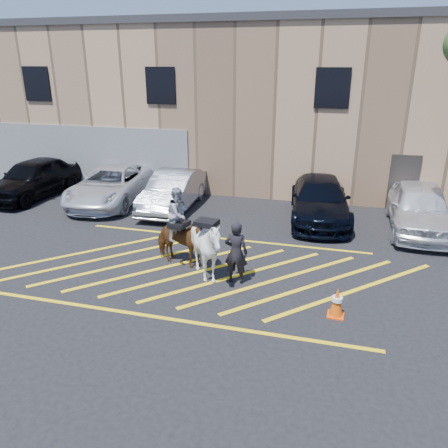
% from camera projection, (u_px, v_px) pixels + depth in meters
% --- Properties ---
extents(ground, '(90.00, 90.00, 0.00)m').
position_uv_depth(ground, '(204.00, 267.00, 12.56)').
color(ground, black).
rests_on(ground, ground).
extents(car_black_suv, '(2.24, 4.97, 1.66)m').
position_uv_depth(car_black_suv, '(33.00, 178.00, 18.85)').
color(car_black_suv, black).
rests_on(car_black_suv, ground).
extents(car_white_pickup, '(2.91, 5.48, 1.47)m').
position_uv_depth(car_white_pickup, '(111.00, 185.00, 18.11)').
color(car_white_pickup, silver).
rests_on(car_white_pickup, ground).
extents(car_silver_sedan, '(1.68, 4.51, 1.47)m').
position_uv_depth(car_silver_sedan, '(173.00, 191.00, 17.33)').
color(car_silver_sedan, '#90969E').
rests_on(car_silver_sedan, ground).
extents(car_blue_suv, '(2.63, 5.31, 1.48)m').
position_uv_depth(car_blue_suv, '(320.00, 199.00, 16.20)').
color(car_blue_suv, black).
rests_on(car_blue_suv, ground).
extents(car_white_suv, '(2.05, 4.85, 1.64)m').
position_uv_depth(car_white_suv, '(419.00, 208.00, 15.05)').
color(car_white_suv, silver).
rests_on(car_white_suv, ground).
extents(handler, '(0.63, 0.42, 1.71)m').
position_uv_depth(handler, '(236.00, 252.00, 11.43)').
color(handler, black).
rests_on(handler, ground).
extents(warehouse, '(32.42, 10.20, 7.30)m').
position_uv_depth(warehouse, '(273.00, 101.00, 22.14)').
color(warehouse, tan).
rests_on(warehouse, ground).
extents(hatching_zone, '(12.60, 5.12, 0.01)m').
position_uv_depth(hatching_zone, '(201.00, 271.00, 12.29)').
color(hatching_zone, yellow).
rests_on(hatching_zone, ground).
extents(mounted_bay, '(1.90, 1.17, 2.33)m').
position_uv_depth(mounted_bay, '(179.00, 235.00, 12.36)').
color(mounted_bay, '#5A3315').
rests_on(mounted_bay, ground).
extents(saddled_white, '(1.68, 1.84, 1.81)m').
position_uv_depth(saddled_white, '(207.00, 248.00, 11.59)').
color(saddled_white, white).
rests_on(saddled_white, ground).
extents(traffic_cone, '(0.40, 0.40, 0.73)m').
position_uv_depth(traffic_cone, '(337.00, 302.00, 10.03)').
color(traffic_cone, '#FF4A0A').
rests_on(traffic_cone, ground).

